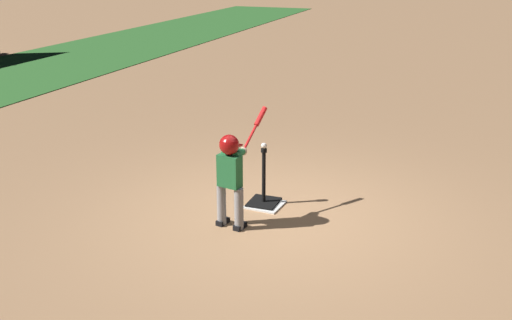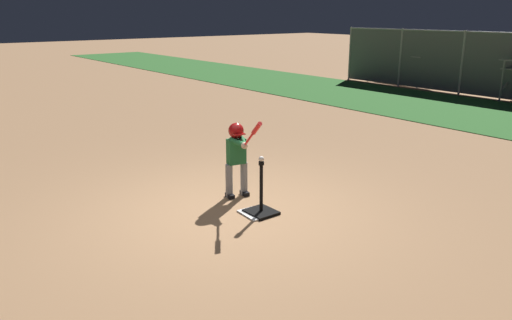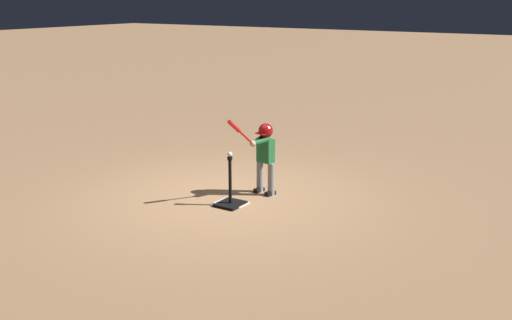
% 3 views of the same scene
% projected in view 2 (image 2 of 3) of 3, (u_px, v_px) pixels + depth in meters
% --- Properties ---
extents(ground_plane, '(90.00, 90.00, 0.00)m').
position_uv_depth(ground_plane, '(232.00, 212.00, 7.05)').
color(ground_plane, '#AD7F56').
extents(home_plate, '(0.47, 0.47, 0.02)m').
position_uv_depth(home_plate, '(258.00, 213.00, 7.00)').
color(home_plate, white).
rests_on(home_plate, ground_plane).
extents(batting_tee, '(0.41, 0.37, 0.76)m').
position_uv_depth(batting_tee, '(261.00, 206.00, 6.97)').
color(batting_tee, black).
rests_on(batting_tee, ground_plane).
extents(batter_child, '(0.91, 0.38, 1.31)m').
position_uv_depth(batter_child, '(237.00, 151.00, 7.43)').
color(batter_child, gray).
rests_on(batter_child, ground_plane).
extents(baseball, '(0.07, 0.07, 0.07)m').
position_uv_depth(baseball, '(261.00, 159.00, 6.77)').
color(baseball, white).
rests_on(baseball, batting_tee).
extents(bleachers_left_center, '(2.91, 2.82, 1.17)m').
position_uv_depth(bleachers_left_center, '(413.00, 68.00, 19.91)').
color(bleachers_left_center, gray).
rests_on(bleachers_left_center, ground_plane).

